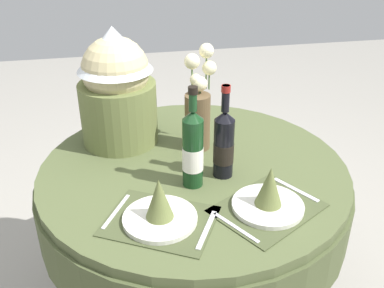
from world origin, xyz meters
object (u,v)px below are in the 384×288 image
(wine_bottle_centre, at_px, (224,144))
(wine_bottle_left, at_px, (193,149))
(place_setting_left, at_px, (160,210))
(gift_tub_back_left, at_px, (117,83))
(dining_table, at_px, (193,197))
(place_setting_right, at_px, (269,197))
(flower_vase, at_px, (198,107))

(wine_bottle_centre, bearing_deg, wine_bottle_left, -161.84)
(place_setting_left, relative_size, gift_tub_back_left, 0.86)
(wine_bottle_left, distance_m, wine_bottle_centre, 0.13)
(dining_table, xyz_separation_m, place_setting_left, (-0.17, -0.32, 0.19))
(dining_table, xyz_separation_m, wine_bottle_centre, (0.10, -0.08, 0.28))
(wine_bottle_left, height_order, gift_tub_back_left, gift_tub_back_left)
(gift_tub_back_left, bearing_deg, place_setting_right, -52.34)
(dining_table, bearing_deg, flower_vase, 71.85)
(place_setting_right, bearing_deg, wine_bottle_left, 138.07)
(wine_bottle_left, relative_size, wine_bottle_centre, 1.06)
(dining_table, xyz_separation_m, wine_bottle_left, (-0.03, -0.12, 0.29))
(wine_bottle_left, bearing_deg, place_setting_left, -127.07)
(place_setting_right, xyz_separation_m, wine_bottle_left, (-0.22, 0.19, 0.10))
(place_setting_left, xyz_separation_m, wine_bottle_centre, (0.27, 0.23, 0.08))
(gift_tub_back_left, bearing_deg, flower_vase, -19.56)
(flower_vase, bearing_deg, gift_tub_back_left, 160.44)
(place_setting_right, distance_m, gift_tub_back_left, 0.77)
(dining_table, height_order, wine_bottle_centre, wine_bottle_centre)
(wine_bottle_left, bearing_deg, wine_bottle_centre, 18.16)
(flower_vase, xyz_separation_m, wine_bottle_left, (-0.08, -0.28, -0.03))
(dining_table, distance_m, wine_bottle_left, 0.32)
(wine_bottle_centre, bearing_deg, place_setting_left, -139.05)
(place_setting_left, relative_size, wine_bottle_centre, 1.19)
(place_setting_right, bearing_deg, gift_tub_back_left, 127.66)
(flower_vase, bearing_deg, place_setting_left, -115.35)
(flower_vase, xyz_separation_m, gift_tub_back_left, (-0.31, 0.11, 0.08))
(dining_table, xyz_separation_m, gift_tub_back_left, (-0.26, 0.27, 0.41))
(place_setting_right, height_order, wine_bottle_left, wine_bottle_left)
(dining_table, height_order, place_setting_left, place_setting_left)
(place_setting_left, height_order, gift_tub_back_left, gift_tub_back_left)
(dining_table, relative_size, place_setting_left, 2.87)
(gift_tub_back_left, bearing_deg, dining_table, -45.48)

